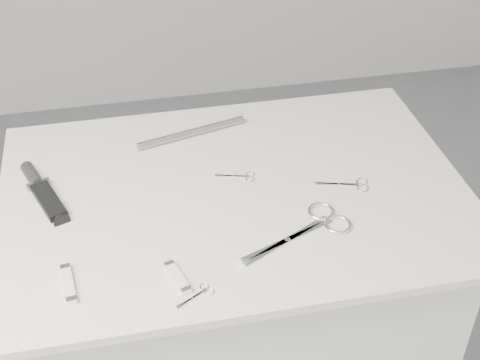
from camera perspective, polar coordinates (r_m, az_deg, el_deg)
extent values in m
cube|color=silver|center=(1.77, -0.36, -12.90)|extent=(0.90, 0.60, 0.90)
cube|color=beige|center=(1.45, -0.43, -1.17)|extent=(1.00, 0.70, 0.02)
cube|color=silver|center=(1.32, 4.07, -5.15)|extent=(0.21, 0.12, 0.00)
cylinder|color=silver|center=(1.32, 4.07, -5.12)|extent=(0.01, 0.01, 0.01)
torus|color=silver|center=(1.39, 6.92, -2.67)|extent=(0.06, 0.06, 0.01)
torus|color=silver|center=(1.36, 8.35, -3.79)|extent=(0.06, 0.06, 0.01)
cube|color=silver|center=(1.47, 8.43, -0.36)|extent=(0.10, 0.04, 0.00)
cylinder|color=silver|center=(1.47, 8.43, -0.34)|extent=(0.01, 0.01, 0.00)
torus|color=silver|center=(1.48, 10.37, -0.14)|extent=(0.03, 0.03, 0.00)
torus|color=silver|center=(1.47, 10.44, -0.70)|extent=(0.03, 0.03, 0.00)
cube|color=silver|center=(1.48, -0.64, 0.33)|extent=(0.08, 0.03, 0.00)
cylinder|color=silver|center=(1.48, -0.64, 0.36)|extent=(0.00, 0.00, 0.00)
torus|color=silver|center=(1.48, 0.88, 0.49)|extent=(0.02, 0.02, 0.00)
torus|color=silver|center=(1.47, 0.84, 0.07)|extent=(0.02, 0.02, 0.00)
cube|color=silver|center=(1.21, -4.12, -10.05)|extent=(0.06, 0.04, 0.00)
cylinder|color=silver|center=(1.21, -4.12, -10.03)|extent=(0.00, 0.00, 0.00)
torus|color=silver|center=(1.23, -3.08, -9.08)|extent=(0.02, 0.02, 0.00)
torus|color=silver|center=(1.22, -2.60, -9.49)|extent=(0.02, 0.02, 0.00)
cube|color=black|center=(1.46, -16.02, -1.71)|extent=(0.08, 0.13, 0.02)
cube|color=gray|center=(1.51, -16.84, -0.37)|extent=(0.05, 0.02, 0.02)
cylinder|color=black|center=(1.54, -17.31, 0.37)|extent=(0.05, 0.08, 0.03)
cube|color=beige|center=(1.26, -14.43, -8.56)|extent=(0.03, 0.10, 0.01)
cube|color=silver|center=(1.30, -14.67, -7.26)|extent=(0.02, 0.01, 0.01)
cube|color=silver|center=(1.23, -14.18, -9.92)|extent=(0.02, 0.01, 0.01)
cube|color=beige|center=(1.24, -5.35, -8.29)|extent=(0.04, 0.08, 0.01)
cube|color=silver|center=(1.27, -6.05, -7.21)|extent=(0.02, 0.01, 0.01)
cube|color=silver|center=(1.22, -4.61, -9.39)|extent=(0.02, 0.01, 0.01)
cylinder|color=gray|center=(1.61, -4.14, 4.05)|extent=(0.27, 0.09, 0.02)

